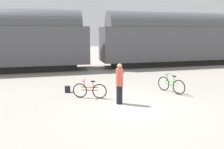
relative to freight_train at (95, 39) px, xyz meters
The scene contains 8 objects.
ground_plane 10.84m from the freight_train, 90.00° to the right, with size 80.00×80.00×0.00m, color gray.
freight_train is the anchor object (origin of this frame).
rail_near 2.67m from the freight_train, 90.00° to the right, with size 68.27×0.07×0.01m, color #4C4238.
rail_far 2.67m from the freight_train, 90.00° to the left, with size 68.27×0.07×0.01m, color #4C4238.
bicycle_green 9.37m from the freight_train, 73.78° to the right, with size 0.70×1.66×0.96m.
bicycle_maroon 9.13m from the freight_train, 101.34° to the right, with size 1.57×0.67×0.88m.
person_in_red 10.01m from the freight_train, 93.42° to the right, with size 0.32×0.32×1.80m.
backpack 8.25m from the freight_train, 110.31° to the right, with size 0.28×0.20×0.34m.
Camera 1 is at (-3.16, -8.26, 3.14)m, focal length 35.00 mm.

